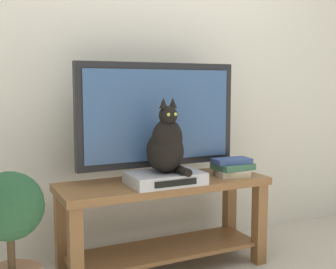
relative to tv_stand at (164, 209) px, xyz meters
name	(u,v)px	position (x,y,z in m)	size (l,w,h in m)	color
back_wall	(143,40)	(0.05, 0.43, 1.03)	(7.00, 0.12, 2.80)	beige
tv_stand	(164,209)	(0.00, 0.00, 0.00)	(1.25, 0.43, 0.55)	brown
tv	(158,118)	(0.00, 0.08, 0.54)	(1.00, 0.20, 0.69)	black
media_box	(165,178)	(-0.04, -0.09, 0.21)	(0.42, 0.27, 0.07)	#ADADB2
cat	(166,145)	(-0.03, -0.10, 0.40)	(0.21, 0.29, 0.42)	black
book_stack	(232,167)	(0.44, -0.06, 0.23)	(0.25, 0.20, 0.11)	beige
potted_plant	(11,238)	(-0.88, -0.17, 0.02)	(0.32, 0.32, 0.71)	#9E6B4C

